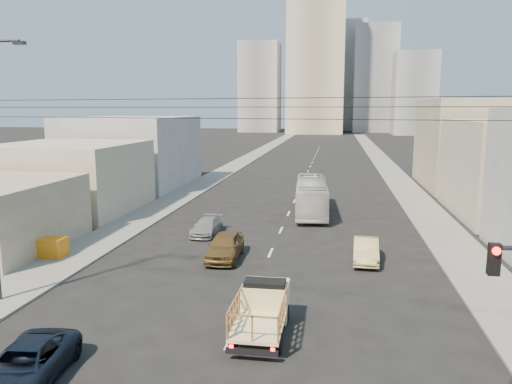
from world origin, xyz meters
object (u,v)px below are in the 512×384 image
(navy_pickup, at_px, (25,365))
(crate_stack, at_px, (50,247))
(flatbed_pickup, at_px, (262,307))
(sedan_brown, at_px, (225,246))
(sedan_tan, at_px, (366,250))
(city_bus, at_px, (311,196))
(sedan_grey, at_px, (207,227))

(navy_pickup, xyz_separation_m, crate_stack, (-7.03, 13.03, 0.03))
(navy_pickup, bearing_deg, flatbed_pickup, 29.24)
(sedan_brown, bearing_deg, sedan_tan, 4.20)
(sedan_tan, bearing_deg, city_bus, 108.34)
(sedan_brown, bearing_deg, navy_pickup, -104.71)
(sedan_tan, xyz_separation_m, sedan_grey, (-10.93, 4.70, -0.09))
(sedan_brown, distance_m, sedan_grey, 6.10)
(navy_pickup, distance_m, crate_stack, 14.80)
(city_bus, height_order, sedan_tan, city_bus)
(flatbed_pickup, relative_size, sedan_tan, 1.07)
(sedan_brown, xyz_separation_m, sedan_grey, (-2.58, 5.53, -0.20))
(navy_pickup, height_order, sedan_tan, sedan_tan)
(sedan_brown, bearing_deg, sedan_grey, 113.63)
(flatbed_pickup, bearing_deg, sedan_tan, 65.80)
(sedan_grey, height_order, crate_stack, crate_stack)
(navy_pickup, relative_size, city_bus, 0.44)
(flatbed_pickup, xyz_separation_m, city_bus, (0.79, 23.83, 0.42))
(flatbed_pickup, distance_m, city_bus, 23.84)
(city_bus, distance_m, sedan_tan, 14.00)
(navy_pickup, bearing_deg, sedan_grey, 81.69)
(sedan_tan, relative_size, sedan_grey, 1.02)
(navy_pickup, xyz_separation_m, sedan_grey, (0.85, 20.10, -0.07))
(flatbed_pickup, distance_m, sedan_grey, 16.36)
(sedan_tan, distance_m, sedan_grey, 11.90)
(flatbed_pickup, relative_size, crate_stack, 2.45)
(sedan_brown, relative_size, sedan_grey, 1.15)
(sedan_tan, height_order, sedan_grey, sedan_tan)
(sedan_brown, distance_m, sedan_tan, 8.38)
(city_bus, xyz_separation_m, sedan_brown, (-4.46, -14.25, -0.73))
(city_bus, xyz_separation_m, sedan_grey, (-7.04, -8.72, -0.93))
(flatbed_pickup, distance_m, crate_stack, 16.26)
(navy_pickup, distance_m, city_bus, 29.90)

